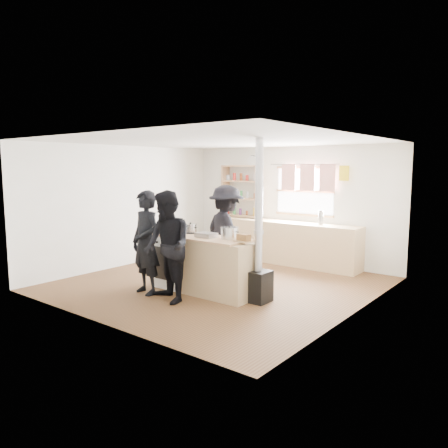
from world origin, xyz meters
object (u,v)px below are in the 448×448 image
(roast_tray, at_px, (206,235))
(person_near_right, at_px, (167,247))
(cooking_island, at_px, (205,265))
(skillet_greens, at_px, (170,232))
(thermos, at_px, (321,218))
(bread_board, at_px, (244,239))
(stockpot_stove, at_px, (190,228))
(person_near_left, at_px, (146,243))
(person_far, at_px, (226,233))
(stockpot_counter, at_px, (230,233))
(flue_heater, at_px, (258,260))

(roast_tray, relative_size, person_near_right, 0.19)
(cooking_island, bearing_deg, skillet_greens, -173.40)
(cooking_island, bearing_deg, thermos, 75.41)
(roast_tray, height_order, bread_board, bread_board)
(stockpot_stove, bearing_deg, bread_board, -9.40)
(cooking_island, bearing_deg, person_near_left, -138.56)
(person_near_right, bearing_deg, person_far, 115.23)
(skillet_greens, relative_size, bread_board, 1.33)
(stockpot_counter, height_order, flue_heater, flue_heater)
(cooking_island, height_order, person_near_right, person_near_right)
(skillet_greens, xyz_separation_m, flue_heater, (1.69, 0.21, -0.31))
(person_near_right, bearing_deg, flue_heater, 59.59)
(bread_board, bearing_deg, person_near_left, -157.14)
(flue_heater, bearing_deg, person_near_right, -141.44)
(stockpot_stove, bearing_deg, cooking_island, -23.23)
(skillet_greens, height_order, person_near_left, person_near_left)
(bread_board, xyz_separation_m, person_far, (-1.02, 0.88, -0.11))
(thermos, relative_size, person_near_left, 0.16)
(flue_heater, height_order, person_far, flue_heater)
(person_near_right, bearing_deg, roast_tray, 97.88)
(roast_tray, distance_m, stockpot_counter, 0.41)
(stockpot_counter, bearing_deg, thermos, 84.08)
(stockpot_counter, distance_m, flue_heater, 0.65)
(cooking_island, xyz_separation_m, stockpot_stove, (-0.50, 0.22, 0.54))
(stockpot_stove, height_order, person_near_left, person_near_left)
(stockpot_stove, xyz_separation_m, person_far, (0.27, 0.67, -0.14))
(thermos, xyz_separation_m, bread_board, (0.06, -2.77, -0.06))
(thermos, bearing_deg, flue_heater, -84.55)
(skillet_greens, xyz_separation_m, person_far, (0.48, 0.96, -0.09))
(thermos, bearing_deg, stockpot_counter, -95.92)
(skillet_greens, distance_m, person_far, 1.08)
(thermos, xyz_separation_m, stockpot_counter, (-0.28, -2.67, -0.01))
(skillet_greens, bearing_deg, bread_board, 3.27)
(cooking_island, height_order, person_far, person_far)
(bread_board, bearing_deg, person_near_right, -140.54)
(stockpot_stove, distance_m, stockpot_counter, 0.96)
(stockpot_stove, relative_size, flue_heater, 0.09)
(bread_board, distance_m, person_near_left, 1.63)
(person_near_right, bearing_deg, stockpot_counter, 77.30)
(stockpot_stove, relative_size, stockpot_counter, 0.76)
(person_near_left, height_order, person_far, person_far)
(skillet_greens, height_order, bread_board, bread_board)
(roast_tray, relative_size, stockpot_counter, 1.13)
(skillet_greens, relative_size, flue_heater, 0.17)
(thermos, relative_size, cooking_island, 0.14)
(roast_tray, height_order, person_near_left, person_near_left)
(roast_tray, xyz_separation_m, person_near_left, (-0.77, -0.61, -0.13))
(roast_tray, relative_size, flue_heater, 0.13)
(stockpot_counter, relative_size, flue_heater, 0.11)
(bread_board, bearing_deg, flue_heater, 33.92)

